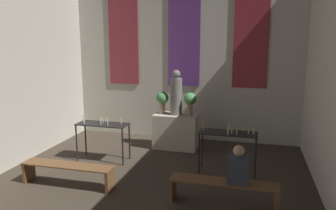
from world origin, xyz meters
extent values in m
cube|color=beige|center=(0.00, 9.90, 2.37)|extent=(6.54, 0.12, 4.74)
cube|color=maroon|center=(-1.76, 9.82, 2.85)|extent=(0.88, 0.03, 2.66)
cube|color=#60337F|center=(0.00, 9.82, 2.85)|extent=(0.88, 0.03, 2.66)
cube|color=maroon|center=(1.76, 9.82, 2.85)|extent=(0.88, 0.03, 2.66)
cube|color=#BCB29E|center=(0.00, 8.92, 0.45)|extent=(1.11, 0.63, 0.89)
cylinder|color=slate|center=(0.00, 8.92, 1.36)|extent=(0.30, 0.30, 0.93)
sphere|color=slate|center=(0.00, 8.92, 1.93)|extent=(0.21, 0.21, 0.21)
cylinder|color=#937A5B|center=(-0.36, 8.92, 1.05)|extent=(0.15, 0.15, 0.31)
sphere|color=#4C9351|center=(-0.36, 8.92, 1.31)|extent=(0.32, 0.32, 0.32)
cylinder|color=#937A5B|center=(0.36, 8.92, 1.05)|extent=(0.15, 0.15, 0.31)
sphere|color=#4C9351|center=(0.36, 8.92, 1.31)|extent=(0.32, 0.32, 0.32)
cube|color=black|center=(-1.43, 7.63, 0.86)|extent=(1.20, 0.47, 0.02)
cylinder|color=black|center=(-2.00, 7.42, 0.43)|extent=(0.04, 0.04, 0.85)
cylinder|color=black|center=(-0.86, 7.42, 0.43)|extent=(0.04, 0.04, 0.85)
cylinder|color=black|center=(-2.00, 7.83, 0.43)|extent=(0.04, 0.04, 0.85)
cylinder|color=black|center=(-0.86, 7.83, 0.43)|extent=(0.04, 0.04, 0.85)
cylinder|color=silver|center=(-1.01, 7.74, 0.94)|extent=(0.02, 0.02, 0.12)
sphere|color=#F9CC4C|center=(-1.01, 7.74, 1.01)|extent=(0.02, 0.02, 0.02)
cylinder|color=silver|center=(-1.43, 7.54, 0.94)|extent=(0.02, 0.02, 0.12)
sphere|color=#F9CC4C|center=(-1.43, 7.54, 1.01)|extent=(0.02, 0.02, 0.02)
cylinder|color=silver|center=(-1.92, 7.67, 0.96)|extent=(0.02, 0.02, 0.16)
sphere|color=#F9CC4C|center=(-1.92, 7.67, 1.05)|extent=(0.02, 0.02, 0.02)
cylinder|color=silver|center=(-1.43, 7.66, 0.93)|extent=(0.02, 0.02, 0.11)
sphere|color=#F9CC4C|center=(-1.43, 7.66, 1.00)|extent=(0.02, 0.02, 0.02)
cylinder|color=silver|center=(-1.82, 7.50, 0.94)|extent=(0.02, 0.02, 0.14)
sphere|color=#F9CC4C|center=(-1.82, 7.50, 1.02)|extent=(0.02, 0.02, 0.02)
cylinder|color=silver|center=(-1.95, 7.68, 0.94)|extent=(0.02, 0.02, 0.14)
sphere|color=#F9CC4C|center=(-1.95, 7.68, 1.03)|extent=(0.02, 0.02, 0.02)
cylinder|color=silver|center=(-1.55, 7.78, 0.94)|extent=(0.02, 0.02, 0.13)
sphere|color=#F9CC4C|center=(-1.55, 7.78, 1.01)|extent=(0.02, 0.02, 0.02)
cylinder|color=silver|center=(-1.93, 7.66, 0.95)|extent=(0.02, 0.02, 0.16)
sphere|color=#F9CC4C|center=(-1.93, 7.66, 1.05)|extent=(0.02, 0.02, 0.02)
cylinder|color=silver|center=(-1.43, 7.79, 0.92)|extent=(0.02, 0.02, 0.10)
sphere|color=#F9CC4C|center=(-1.43, 7.79, 0.98)|extent=(0.02, 0.02, 0.02)
cylinder|color=silver|center=(-1.26, 7.54, 0.95)|extent=(0.02, 0.02, 0.16)
sphere|color=#F9CC4C|center=(-1.26, 7.54, 1.04)|extent=(0.02, 0.02, 0.02)
cube|color=black|center=(1.43, 7.63, 0.86)|extent=(1.20, 0.47, 0.02)
cylinder|color=black|center=(0.86, 7.42, 0.43)|extent=(0.04, 0.04, 0.85)
cylinder|color=black|center=(2.00, 7.42, 0.43)|extent=(0.04, 0.04, 0.85)
cylinder|color=black|center=(0.86, 7.83, 0.43)|extent=(0.04, 0.04, 0.85)
cylinder|color=black|center=(2.00, 7.83, 0.43)|extent=(0.04, 0.04, 0.85)
cylinder|color=silver|center=(1.43, 7.70, 0.94)|extent=(0.02, 0.02, 0.12)
sphere|color=#F9CC4C|center=(1.43, 7.70, 1.01)|extent=(0.02, 0.02, 0.02)
cylinder|color=silver|center=(1.41, 7.80, 0.94)|extent=(0.02, 0.02, 0.13)
sphere|color=#F9CC4C|center=(1.41, 7.80, 1.02)|extent=(0.02, 0.02, 0.02)
cylinder|color=silver|center=(0.90, 7.66, 0.96)|extent=(0.02, 0.02, 0.17)
sphere|color=#F9CC4C|center=(0.90, 7.66, 1.06)|extent=(0.02, 0.02, 0.02)
cylinder|color=silver|center=(1.43, 7.43, 0.94)|extent=(0.02, 0.02, 0.13)
sphere|color=#F9CC4C|center=(1.43, 7.43, 1.02)|extent=(0.02, 0.02, 0.02)
cylinder|color=silver|center=(1.94, 7.66, 0.93)|extent=(0.02, 0.02, 0.11)
sphere|color=#F9CC4C|center=(1.94, 7.66, 0.99)|extent=(0.02, 0.02, 0.02)
cylinder|color=silver|center=(1.72, 7.82, 0.94)|extent=(0.02, 0.02, 0.13)
sphere|color=#F9CC4C|center=(1.72, 7.82, 1.02)|extent=(0.02, 0.02, 0.02)
cylinder|color=silver|center=(1.93, 7.63, 0.94)|extent=(0.02, 0.02, 0.13)
sphere|color=#F9CC4C|center=(1.93, 7.63, 1.01)|extent=(0.02, 0.02, 0.02)
cylinder|color=silver|center=(1.84, 7.66, 0.94)|extent=(0.02, 0.02, 0.13)
sphere|color=#F9CC4C|center=(1.84, 7.66, 1.02)|extent=(0.02, 0.02, 0.02)
cylinder|color=silver|center=(1.61, 7.51, 0.95)|extent=(0.02, 0.02, 0.14)
sphere|color=#F9CC4C|center=(1.61, 7.51, 1.03)|extent=(0.02, 0.02, 0.02)
cylinder|color=silver|center=(1.50, 7.58, 0.92)|extent=(0.02, 0.02, 0.10)
sphere|color=#F9CC4C|center=(1.50, 7.58, 0.98)|extent=(0.02, 0.02, 0.02)
cube|color=brown|center=(-1.48, 6.18, 0.41)|extent=(1.82, 0.36, 0.03)
cube|color=brown|center=(-2.36, 6.18, 0.20)|extent=(0.06, 0.32, 0.40)
cube|color=brown|center=(-0.60, 6.18, 0.20)|extent=(0.06, 0.32, 0.40)
cube|color=brown|center=(1.48, 6.18, 0.41)|extent=(1.82, 0.36, 0.03)
cube|color=brown|center=(0.60, 6.18, 0.20)|extent=(0.06, 0.32, 0.40)
cube|color=brown|center=(2.36, 6.18, 0.20)|extent=(0.06, 0.32, 0.40)
cube|color=#383D47|center=(1.71, 6.18, 0.66)|extent=(0.36, 0.24, 0.47)
sphere|color=tan|center=(1.71, 6.18, 0.99)|extent=(0.18, 0.18, 0.18)
camera|label=1|loc=(1.90, 0.96, 2.76)|focal=35.00mm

